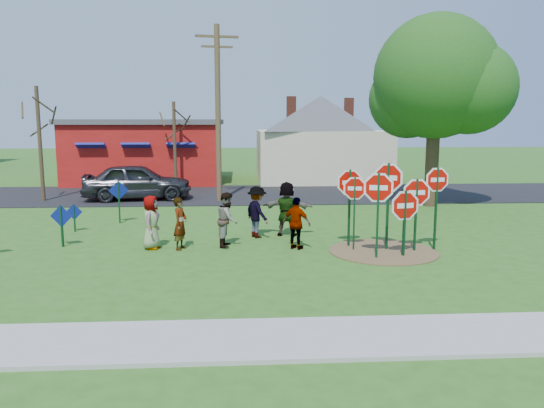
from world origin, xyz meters
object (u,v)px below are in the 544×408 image
(stop_sign_d, at_px, (437,187))
(person_a, at_px, (151,222))
(utility_pole, at_px, (218,110))
(leafy_tree, at_px, (439,84))
(stop_sign_a, at_px, (378,196))
(suv, at_px, (137,182))
(stop_sign_b, at_px, (355,195))
(person_b, at_px, (180,224))
(stop_sign_c, at_px, (388,186))

(stop_sign_d, height_order, person_a, stop_sign_d)
(utility_pole, bearing_deg, person_a, -100.12)
(leafy_tree, bearing_deg, stop_sign_a, -118.76)
(stop_sign_a, xyz_separation_m, suv, (-8.76, 11.57, -0.86))
(stop_sign_b, height_order, utility_pole, utility_pole)
(stop_sign_a, height_order, suv, stop_sign_a)
(person_b, xyz_separation_m, suv, (-3.16, 10.16, 0.13))
(stop_sign_d, bearing_deg, stop_sign_c, 166.08)
(stop_sign_c, height_order, utility_pole, utility_pole)
(stop_sign_b, bearing_deg, stop_sign_d, 5.12)
(stop_sign_d, relative_size, suv, 0.51)
(utility_pole, bearing_deg, leafy_tree, -11.23)
(stop_sign_d, bearing_deg, person_a, 167.17)
(suv, bearing_deg, utility_pole, -105.20)
(stop_sign_a, distance_m, suv, 14.54)
(stop_sign_b, bearing_deg, stop_sign_c, 8.55)
(stop_sign_d, xyz_separation_m, person_b, (-7.55, 0.59, -1.10))
(stop_sign_a, xyz_separation_m, stop_sign_d, (1.96, 0.82, 0.12))
(stop_sign_b, xyz_separation_m, suv, (-8.31, 10.60, -0.76))
(stop_sign_c, distance_m, utility_pole, 11.56)
(stop_sign_a, relative_size, person_b, 1.63)
(stop_sign_a, distance_m, stop_sign_d, 2.12)
(stop_sign_a, relative_size, leafy_tree, 0.30)
(stop_sign_d, relative_size, leafy_tree, 0.31)
(utility_pole, bearing_deg, stop_sign_a, -66.33)
(leafy_tree, bearing_deg, person_b, -144.24)
(person_a, bearing_deg, stop_sign_d, -87.10)
(stop_sign_d, bearing_deg, person_b, 167.45)
(person_b, distance_m, leafy_tree, 13.79)
(stop_sign_d, bearing_deg, leafy_tree, 61.88)
(stop_sign_c, distance_m, leafy_tree, 9.81)
(person_b, height_order, suv, suv)
(stop_sign_a, height_order, stop_sign_b, stop_sign_a)
(stop_sign_a, distance_m, stop_sign_c, 1.12)
(person_b, bearing_deg, stop_sign_c, -75.97)
(suv, bearing_deg, person_a, -173.30)
(utility_pole, distance_m, leafy_tree, 9.99)
(person_a, bearing_deg, stop_sign_a, -95.58)
(person_b, height_order, utility_pole, utility_pole)
(stop_sign_b, bearing_deg, leafy_tree, 64.71)
(stop_sign_d, height_order, utility_pole, utility_pole)
(utility_pole, bearing_deg, stop_sign_c, -61.81)
(stop_sign_c, height_order, person_a, stop_sign_c)
(suv, distance_m, leafy_tree, 14.65)
(person_b, bearing_deg, suv, 35.48)
(stop_sign_a, relative_size, stop_sign_d, 0.98)
(person_b, bearing_deg, utility_pole, 13.37)
(stop_sign_d, bearing_deg, stop_sign_a, -165.30)
(suv, height_order, leafy_tree, leafy_tree)
(stop_sign_b, relative_size, stop_sign_c, 0.84)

